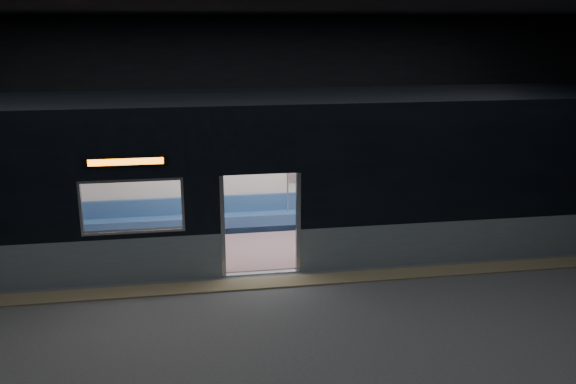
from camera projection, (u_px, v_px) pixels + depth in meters
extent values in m
cube|color=#47494C|center=(268.00, 296.00, 11.11)|extent=(24.00, 14.00, 0.01)
cube|color=black|center=(266.00, 12.00, 9.76)|extent=(24.00, 14.00, 0.04)
cube|color=black|center=(235.00, 108.00, 17.07)|extent=(24.00, 0.04, 5.00)
cube|color=#8C7F59|center=(265.00, 283.00, 11.63)|extent=(22.80, 0.50, 0.03)
cube|color=gray|center=(0.00, 268.00, 11.24)|extent=(8.30, 0.12, 0.90)
cube|color=gray|center=(491.00, 239.00, 12.75)|extent=(8.30, 0.12, 0.90)
cube|color=black|center=(498.00, 164.00, 12.32)|extent=(8.30, 0.12, 2.30)
cube|color=black|center=(260.00, 144.00, 11.41)|extent=(1.40, 0.12, 1.15)
cube|color=#B7BABC|center=(223.00, 227.00, 11.73)|extent=(0.08, 0.14, 2.05)
cube|color=#B7BABC|center=(298.00, 223.00, 11.96)|extent=(0.08, 0.14, 2.05)
cube|color=black|center=(126.00, 162.00, 11.02)|extent=(1.50, 0.04, 0.18)
cube|color=orange|center=(126.00, 162.00, 11.01)|extent=(1.34, 0.03, 0.12)
cube|color=beige|center=(246.00, 163.00, 14.42)|extent=(18.00, 0.12, 3.20)
cube|color=black|center=(251.00, 100.00, 12.60)|extent=(18.00, 3.00, 0.15)
cube|color=gray|center=(254.00, 247.00, 13.48)|extent=(17.76, 2.76, 0.04)
cube|color=beige|center=(252.00, 143.00, 12.85)|extent=(17.76, 2.76, 0.10)
cube|color=#2B4D7E|center=(248.00, 221.00, 14.48)|extent=(11.00, 0.48, 0.41)
cube|color=#2B4D7E|center=(247.00, 203.00, 14.56)|extent=(11.00, 0.10, 0.40)
cube|color=#84606A|center=(91.00, 266.00, 11.87)|extent=(4.40, 0.48, 0.41)
cube|color=#84606A|center=(414.00, 246.00, 12.90)|extent=(4.40, 0.48, 0.41)
cylinder|color=silver|center=(211.00, 215.00, 11.95)|extent=(0.04, 0.04, 2.26)
cylinder|color=silver|center=(207.00, 186.00, 14.10)|extent=(0.04, 0.04, 2.26)
cylinder|color=silver|center=(306.00, 210.00, 12.24)|extent=(0.04, 0.04, 2.26)
cylinder|color=silver|center=(288.00, 182.00, 14.39)|extent=(0.04, 0.04, 2.26)
cylinder|color=silver|center=(247.00, 152.00, 13.99)|extent=(11.00, 0.03, 0.03)
cube|color=black|center=(385.00, 206.00, 14.72)|extent=(0.16, 0.43, 0.15)
cube|color=black|center=(393.00, 206.00, 14.75)|extent=(0.16, 0.43, 0.15)
cylinder|color=black|center=(388.00, 219.00, 14.61)|extent=(0.10, 0.10, 0.43)
cylinder|color=black|center=(395.00, 219.00, 14.64)|extent=(0.10, 0.10, 0.43)
cube|color=pink|center=(387.00, 203.00, 14.90)|extent=(0.37, 0.20, 0.18)
cylinder|color=pink|center=(387.00, 190.00, 14.84)|extent=(0.41, 0.41, 0.48)
sphere|color=tan|center=(388.00, 177.00, 14.73)|extent=(0.19, 0.19, 0.19)
sphere|color=black|center=(388.00, 175.00, 14.76)|extent=(0.20, 0.20, 0.20)
cube|color=black|center=(389.00, 201.00, 14.63)|extent=(0.29, 0.26, 0.14)
cube|color=white|center=(309.00, 168.00, 14.62)|extent=(0.89, 0.03, 0.58)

